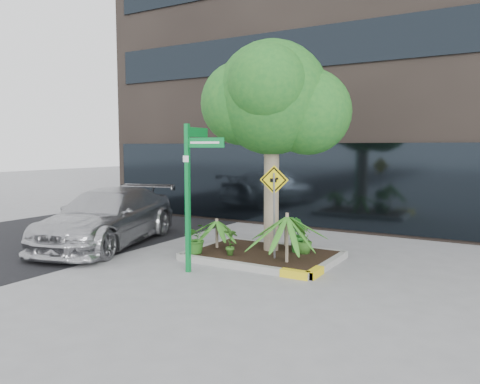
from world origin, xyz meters
The scene contains 15 objects.
ground centered at (0.00, 0.00, 0.00)m, with size 80.00×80.00×0.00m, color gray.
asphalt_road centered at (-6.50, 0.00, 0.01)m, with size 7.00×80.00×0.01m, color black.
building centered at (0.50, 8.50, 7.50)m, with size 18.00×8.00×15.00m, color #2D2621.
planter centered at (0.23, 0.27, 0.10)m, with size 3.35×2.36×0.15m.
tree centered at (0.24, 0.65, 3.71)m, with size 3.39×3.00×5.08m.
palm_front centered at (1.06, -0.25, 1.14)m, with size 1.19×1.19×1.32m.
palm_left centered at (-1.00, 0.18, 0.81)m, with size 0.80×0.80×0.88m.
palm_back centered at (0.36, 1.20, 0.81)m, with size 0.80×0.80×0.89m.
parked_car centered at (-4.07, -0.39, 0.74)m, with size 2.07×5.09×1.48m, color #AFAFB4.
shrub_a centered at (-1.09, -0.55, 0.50)m, with size 0.63×0.63×0.70m, color #265D1A.
shrub_b centered at (1.05, 0.70, 0.49)m, with size 0.38×0.38×0.68m, color #2F641E.
shrub_c centered at (-0.29, -0.33, 0.48)m, with size 0.34×0.34×0.65m, color #2E5E1D.
shrub_d centered at (0.91, 0.69, 0.58)m, with size 0.47×0.47×0.85m, color #20691E.
street_sign_post centered at (-0.55, -1.44, 1.89)m, with size 0.94×0.90×3.06m.
cattle_sign centered at (0.70, -0.14, 1.53)m, with size 0.62×0.18×2.05m.
Camera 1 is at (5.16, -9.14, 2.60)m, focal length 35.00 mm.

